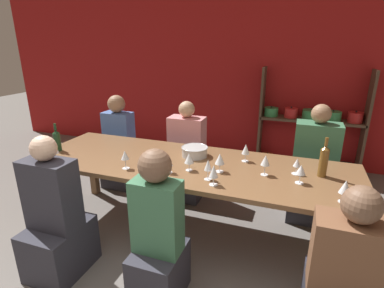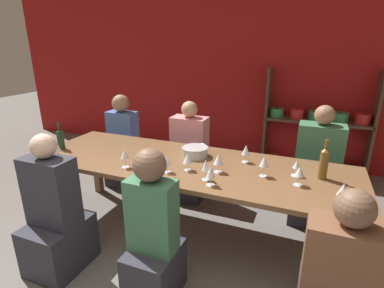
# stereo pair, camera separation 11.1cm
# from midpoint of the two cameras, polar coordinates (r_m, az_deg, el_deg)

# --- Properties ---
(wall_back_red) EXTENTS (8.80, 0.06, 2.70)m
(wall_back_red) POSITION_cam_midpoint_polar(r_m,az_deg,el_deg) (4.85, 10.07, 12.84)
(wall_back_red) COLOR #A31919
(wall_back_red) RESTS_ON ground_plane
(shelf_unit) EXTENTS (1.45, 0.30, 1.50)m
(shelf_unit) POSITION_cam_midpoint_polar(r_m,az_deg,el_deg) (4.69, 23.34, 1.56)
(shelf_unit) COLOR #4C3828
(shelf_unit) RESTS_ON ground_plane
(dining_table) EXTENTS (3.01, 0.99, 0.78)m
(dining_table) POSITION_cam_midpoint_polar(r_m,az_deg,el_deg) (2.80, 0.36, -4.95)
(dining_table) COLOR brown
(dining_table) RESTS_ON ground_plane
(mixing_bowl) EXTENTS (0.26, 0.26, 0.09)m
(mixing_bowl) POSITION_cam_midpoint_polar(r_m,az_deg,el_deg) (2.91, 1.67, -1.37)
(mixing_bowl) COLOR #B7BABC
(mixing_bowl) RESTS_ON dining_table
(wine_bottle_green) EXTENTS (0.07, 0.07, 0.34)m
(wine_bottle_green) POSITION_cam_midpoint_polar(r_m,az_deg,el_deg) (2.65, 24.93, -3.26)
(wine_bottle_green) COLOR brown
(wine_bottle_green) RESTS_ON dining_table
(wine_bottle_dark) EXTENTS (0.07, 0.07, 0.29)m
(wine_bottle_dark) POSITION_cam_midpoint_polar(r_m,az_deg,el_deg) (3.35, -22.92, 1.01)
(wine_bottle_dark) COLOR #19381E
(wine_bottle_dark) RESTS_ON dining_table
(wine_glass_white_a) EXTENTS (0.08, 0.08, 0.16)m
(wine_glass_white_a) POSITION_cam_midpoint_polar(r_m,az_deg,el_deg) (2.46, 21.02, -5.03)
(wine_glass_white_a) COLOR white
(wine_glass_white_a) RESTS_ON dining_table
(wine_glass_red_a) EXTENTS (0.07, 0.07, 0.14)m
(wine_glass_red_a) POSITION_cam_midpoint_polar(r_m,az_deg,el_deg) (2.63, 20.45, -3.80)
(wine_glass_red_a) COLOR white
(wine_glass_red_a) RESTS_ON dining_table
(wine_glass_empty_a) EXTENTS (0.08, 0.08, 0.17)m
(wine_glass_empty_a) POSITION_cam_midpoint_polar(r_m,az_deg,el_deg) (2.29, 28.12, -7.78)
(wine_glass_empty_a) COLOR white
(wine_glass_empty_a) RESTS_ON dining_table
(wine_glass_red_b) EXTENTS (0.08, 0.08, 0.17)m
(wine_glass_red_b) POSITION_cam_midpoint_polar(r_m,az_deg,el_deg) (2.54, 6.30, -3.01)
(wine_glass_red_b) COLOR white
(wine_glass_red_b) RESTS_ON dining_table
(wine_glass_red_c) EXTENTS (0.07, 0.07, 0.18)m
(wine_glass_red_c) POSITION_cam_midpoint_polar(r_m,az_deg,el_deg) (3.07, -23.42, -0.51)
(wine_glass_red_c) COLOR white
(wine_glass_red_c) RESTS_ON dining_table
(wine_glass_empty_b) EXTENTS (0.07, 0.07, 0.17)m
(wine_glass_empty_b) POSITION_cam_midpoint_polar(r_m,az_deg,el_deg) (2.79, 11.34, -1.18)
(wine_glass_empty_b) COLOR white
(wine_glass_empty_b) RESTS_ON dining_table
(wine_glass_white_b) EXTENTS (0.07, 0.07, 0.17)m
(wine_glass_white_b) POSITION_cam_midpoint_polar(r_m,az_deg,el_deg) (2.68, -11.57, -2.04)
(wine_glass_white_b) COLOR white
(wine_glass_white_b) RESTS_ON dining_table
(wine_glass_red_d) EXTENTS (0.08, 0.08, 0.18)m
(wine_glass_red_d) POSITION_cam_midpoint_polar(r_m,az_deg,el_deg) (2.53, 14.82, -3.35)
(wine_glass_red_d) COLOR white
(wine_glass_red_d) RESTS_ON dining_table
(wine_glass_empty_c) EXTENTS (0.07, 0.07, 0.17)m
(wine_glass_empty_c) POSITION_cam_midpoint_polar(r_m,az_deg,el_deg) (2.31, 4.97, -5.34)
(wine_glass_empty_c) COLOR white
(wine_glass_empty_c) RESTS_ON dining_table
(wine_glass_white_c) EXTENTS (0.07, 0.07, 0.15)m
(wine_glass_white_c) POSITION_cam_midpoint_polar(r_m,az_deg,el_deg) (2.53, -3.50, -3.29)
(wine_glass_white_c) COLOR white
(wine_glass_white_c) RESTS_ON dining_table
(wine_glass_red_e) EXTENTS (0.06, 0.06, 0.17)m
(wine_glass_red_e) POSITION_cam_midpoint_polar(r_m,az_deg,el_deg) (2.39, 3.96, -4.21)
(wine_glass_red_e) COLOR white
(wine_glass_red_e) RESTS_ON dining_table
(wine_glass_empty_d) EXTENTS (0.08, 0.08, 0.16)m
(wine_glass_empty_d) POSITION_cam_midpoint_polar(r_m,az_deg,el_deg) (2.57, 0.42, -2.77)
(wine_glass_empty_d) COLOR white
(wine_glass_empty_d) RESTS_ON dining_table
(person_near_a) EXTENTS (0.34, 0.43, 1.19)m
(person_near_a) POSITION_cam_midpoint_polar(r_m,az_deg,el_deg) (2.28, -5.90, -18.40)
(person_near_a) COLOR #2D2D38
(person_near_a) RESTS_ON ground_plane
(person_far_a) EXTENTS (0.45, 0.56, 1.25)m
(person_far_a) POSITION_cam_midpoint_polar(r_m,az_deg,el_deg) (3.48, 23.27, -6.23)
(person_far_a) COLOR #2D2D38
(person_far_a) RESTS_ON ground_plane
(person_far_b) EXTENTS (0.42, 0.53, 1.19)m
(person_far_b) POSITION_cam_midpoint_polar(r_m,az_deg,el_deg) (3.70, 0.39, -3.50)
(person_far_b) COLOR #2D2D38
(person_far_b) RESTS_ON ground_plane
(person_near_c) EXTENTS (0.41, 0.51, 1.19)m
(person_near_c) POSITION_cam_midpoint_polar(r_m,az_deg,el_deg) (2.75, -23.38, -13.51)
(person_near_c) COLOR #2D2D38
(person_near_c) RESTS_ON ground_plane
(person_far_c) EXTENTS (0.38, 0.47, 1.21)m
(person_far_c) POSITION_cam_midpoint_polar(r_m,az_deg,el_deg) (4.10, -12.00, -1.30)
(person_far_c) COLOR #2D2D38
(person_far_c) RESTS_ON ground_plane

